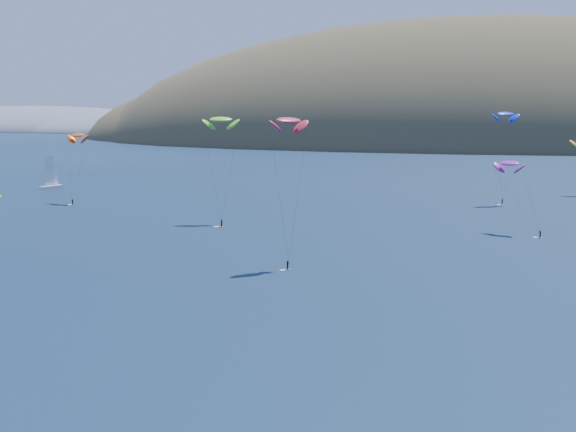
% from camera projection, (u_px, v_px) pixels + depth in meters
% --- Properties ---
extents(island, '(730.00, 300.00, 210.00)m').
position_uv_depth(island, '(502.00, 157.00, 598.19)').
color(island, '#3D3526').
rests_on(island, ground).
extents(headland, '(460.00, 250.00, 60.00)m').
position_uv_depth(headland, '(56.00, 133.00, 898.86)').
color(headland, slate).
rests_on(headland, ground).
extents(sailboat, '(10.53, 9.42, 12.57)m').
position_uv_depth(sailboat, '(51.00, 185.00, 275.64)').
color(sailboat, silver).
rests_on(sailboat, ground).
extents(kitesurfer_1, '(8.88, 11.41, 22.02)m').
position_uv_depth(kitesurfer_1, '(78.00, 135.00, 235.11)').
color(kitesurfer_1, gold).
rests_on(kitesurfer_1, ground).
extents(kitesurfer_3, '(9.40, 13.60, 27.50)m').
position_uv_depth(kitesurfer_3, '(221.00, 119.00, 196.39)').
color(kitesurfer_3, gold).
rests_on(kitesurfer_3, ground).
extents(kitesurfer_4, '(9.15, 8.73, 28.33)m').
position_uv_depth(kitesurfer_4, '(506.00, 114.00, 231.74)').
color(kitesurfer_4, gold).
rests_on(kitesurfer_4, ground).
extents(kitesurfer_6, '(11.57, 11.36, 17.68)m').
position_uv_depth(kitesurfer_6, '(510.00, 163.00, 180.42)').
color(kitesurfer_6, gold).
rests_on(kitesurfer_6, ground).
extents(kitesurfer_9, '(7.71, 9.72, 28.13)m').
position_uv_depth(kitesurfer_9, '(289.00, 121.00, 142.25)').
color(kitesurfer_9, gold).
rests_on(kitesurfer_9, ground).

